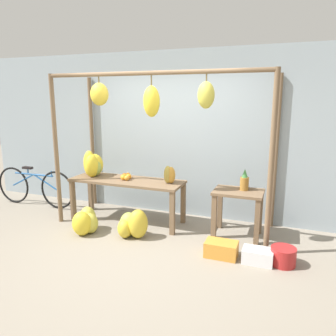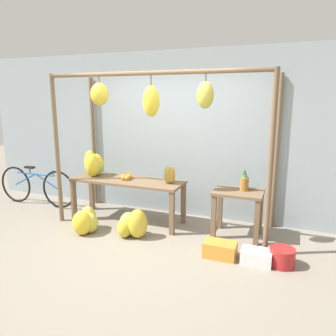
# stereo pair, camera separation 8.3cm
# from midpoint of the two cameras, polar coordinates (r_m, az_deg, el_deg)

# --- Properties ---
(ground_plane) EXTENTS (20.00, 20.00, 0.00)m
(ground_plane) POSITION_cam_midpoint_polar(r_m,az_deg,el_deg) (4.62, -5.99, -13.94)
(ground_plane) COLOR gray
(shop_wall_back) EXTENTS (8.00, 0.08, 2.80)m
(shop_wall_back) POSITION_cam_midpoint_polar(r_m,az_deg,el_deg) (5.66, 1.04, 5.81)
(shop_wall_back) COLOR #99A8B2
(shop_wall_back) RESTS_ON ground_plane
(stall_awning) EXTENTS (3.37, 1.18, 2.38)m
(stall_awning) POSITION_cam_midpoint_polar(r_m,az_deg,el_deg) (4.81, -3.07, 8.58)
(stall_awning) COLOR brown
(stall_awning) RESTS_ON ground_plane
(display_table_main) EXTENTS (1.88, 0.62, 0.71)m
(display_table_main) POSITION_cam_midpoint_polar(r_m,az_deg,el_deg) (5.43, -7.60, -3.03)
(display_table_main) COLOR brown
(display_table_main) RESTS_ON ground_plane
(display_table_side) EXTENTS (0.71, 0.52, 0.70)m
(display_table_side) POSITION_cam_midpoint_polar(r_m,az_deg,el_deg) (4.94, 11.61, -5.94)
(display_table_side) COLOR brown
(display_table_side) RESTS_ON ground_plane
(banana_pile_on_table) EXTENTS (0.44, 0.46, 0.44)m
(banana_pile_on_table) POSITION_cam_midpoint_polar(r_m,az_deg,el_deg) (5.73, -13.44, 0.48)
(banana_pile_on_table) COLOR #9EB247
(banana_pile_on_table) RESTS_ON display_table_main
(orange_pile) EXTENTS (0.19, 0.27, 0.09)m
(orange_pile) POSITION_cam_midpoint_polar(r_m,az_deg,el_deg) (5.43, -7.74, -1.49)
(orange_pile) COLOR orange
(orange_pile) RESTS_ON display_table_main
(pineapple_cluster) EXTENTS (0.14, 0.24, 0.32)m
(pineapple_cluster) POSITION_cam_midpoint_polar(r_m,az_deg,el_deg) (4.96, 12.70, -2.22)
(pineapple_cluster) COLOR #A3702D
(pineapple_cluster) RESTS_ON display_table_side
(banana_pile_ground_left) EXTENTS (0.47, 0.54, 0.37)m
(banana_pile_ground_left) POSITION_cam_midpoint_polar(r_m,az_deg,el_deg) (5.21, -14.50, -9.03)
(banana_pile_ground_left) COLOR gold
(banana_pile_ground_left) RESTS_ON ground_plane
(banana_pile_ground_right) EXTENTS (0.54, 0.41, 0.44)m
(banana_pile_ground_right) POSITION_cam_midpoint_polar(r_m,az_deg,el_deg) (4.93, -6.73, -9.80)
(banana_pile_ground_right) COLOR gold
(banana_pile_ground_right) RESTS_ON ground_plane
(fruit_crate_white) EXTENTS (0.41, 0.27, 0.20)m
(fruit_crate_white) POSITION_cam_midpoint_polar(r_m,az_deg,el_deg) (4.43, 8.71, -13.79)
(fruit_crate_white) COLOR orange
(fruit_crate_white) RESTS_ON ground_plane
(blue_bucket) EXTENTS (0.31, 0.31, 0.23)m
(blue_bucket) POSITION_cam_midpoint_polar(r_m,az_deg,el_deg) (4.40, 18.89, -14.34)
(blue_bucket) COLOR #AD2323
(blue_bucket) RESTS_ON ground_plane
(parked_bicycle) EXTENTS (1.74, 0.08, 0.75)m
(parked_bicycle) POSITION_cam_midpoint_polar(r_m,az_deg,el_deg) (6.73, -22.53, -3.02)
(parked_bicycle) COLOR black
(parked_bicycle) RESTS_ON ground_plane
(papaya_pile) EXTENTS (0.20, 0.16, 0.28)m
(papaya_pile) POSITION_cam_midpoint_polar(r_m,az_deg,el_deg) (5.10, -0.24, -1.19)
(papaya_pile) COLOR gold
(papaya_pile) RESTS_ON display_table_main
(fruit_crate_purple) EXTENTS (0.37, 0.24, 0.18)m
(fruit_crate_purple) POSITION_cam_midpoint_polar(r_m,az_deg,el_deg) (4.37, 14.80, -14.60)
(fruit_crate_purple) COLOR silver
(fruit_crate_purple) RESTS_ON ground_plane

